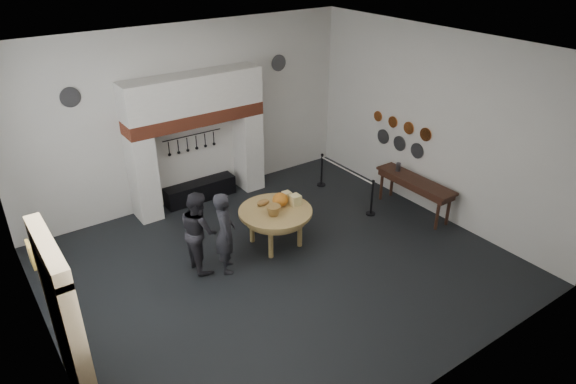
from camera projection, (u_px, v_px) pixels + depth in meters
floor at (280, 266)px, 10.95m from camera, size 9.00×8.00×0.02m
ceiling at (278, 53)px, 8.88m from camera, size 9.00×8.00×0.02m
wall_back at (189, 115)px, 12.82m from camera, size 9.00×0.02×4.50m
wall_front at (443, 272)px, 7.01m from camera, size 9.00×0.02×4.50m
wall_left at (29, 244)px, 7.61m from camera, size 0.02×8.00×4.50m
wall_right at (435, 125)px, 12.21m from camera, size 0.02×8.00×4.50m
chimney_pier_left at (143, 177)px, 12.35m from camera, size 0.55×0.70×2.15m
chimney_pier_right at (248, 150)px, 13.86m from camera, size 0.55×0.70×2.15m
hearth_brick_band at (195, 117)px, 12.54m from camera, size 3.50×0.72×0.32m
chimney_hood at (193, 93)px, 12.26m from camera, size 3.50×0.70×0.90m
iron_range at (200, 191)px, 13.53m from camera, size 1.90×0.45×0.50m
utensil_rail at (192, 135)px, 12.99m from camera, size 1.60×0.02×0.02m
door_recess at (61, 334)px, 7.36m from camera, size 0.04×1.10×2.50m
door_jamb_near at (81, 358)px, 6.88m from camera, size 0.22×0.30×2.60m
door_jamb_far at (55, 303)px, 7.89m from camera, size 0.22×0.30×2.60m
door_lintel at (47, 250)px, 6.77m from camera, size 0.22×1.70×0.30m
wall_plaque at (31, 255)px, 8.52m from camera, size 0.05×0.34×0.44m
work_table at (275, 211)px, 11.35m from camera, size 1.75×1.75×0.07m
pumpkin at (280, 200)px, 11.44m from camera, size 0.36×0.36×0.31m
cheese_block_big at (295, 200)px, 11.50m from camera, size 0.22×0.22×0.24m
cheese_block_small at (287, 196)px, 11.72m from camera, size 0.18×0.18×0.20m
wicker_basket at (273, 210)px, 11.10m from camera, size 0.34×0.34×0.22m
bread_loaf at (263, 203)px, 11.51m from camera, size 0.31×0.18×0.13m
visitor_near at (225, 233)px, 10.46m from camera, size 0.66×0.77×1.80m
visitor_far at (199, 231)px, 10.55m from camera, size 0.70×0.89×1.76m
side_table at (415, 180)px, 12.67m from camera, size 0.55×2.20×0.06m
pewter_jug at (398, 167)px, 13.04m from camera, size 0.12×0.12×0.22m
copper_pan_a at (426, 134)px, 12.48m from camera, size 0.03×0.34×0.34m
copper_pan_b at (409, 128)px, 12.88m from camera, size 0.03×0.32×0.32m
copper_pan_c at (393, 122)px, 13.27m from camera, size 0.03×0.30×0.30m
copper_pan_d at (378, 116)px, 13.67m from camera, size 0.03×0.28×0.28m
pewter_plate_left at (417, 151)px, 12.85m from camera, size 0.03×0.40×0.40m
pewter_plate_mid at (399, 143)px, 13.29m from camera, size 0.03×0.40×0.40m
pewter_plate_right at (383, 137)px, 13.72m from camera, size 0.03×0.40×0.40m
pewter_plate_back_left at (70, 97)px, 10.97m from camera, size 0.44×0.03×0.44m
pewter_plate_back_right at (279, 63)px, 13.73m from camera, size 0.44×0.03×0.44m
barrier_post_near at (372, 198)px, 12.72m from camera, size 0.05×0.05×0.90m
barrier_post_far at (322, 171)px, 14.18m from camera, size 0.05×0.05×0.90m
barrier_rope at (346, 170)px, 13.27m from camera, size 0.04×2.00×0.04m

